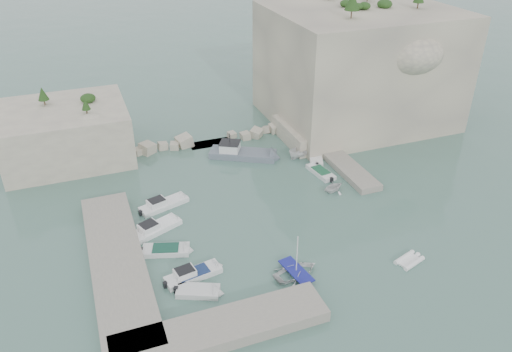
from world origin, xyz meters
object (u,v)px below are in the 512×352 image
object	(u,v)px
tender_east_a	(333,191)
work_boat	(243,157)
motorboat_a	(164,206)
motorboat_b	(156,230)
motorboat_c	(166,252)
motorboat_d	(193,277)
tender_east_b	(321,174)
motorboat_e	(198,293)
rowboat	(296,275)
tender_east_d	(302,156)
tender_east_c	(315,159)
inflatable_dinghy	(409,262)

from	to	relation	value
tender_east_a	work_boat	xyz separation A→B (m)	(-7.26, 12.32, 0.00)
motorboat_a	tender_east_a	world-z (taller)	tender_east_a
motorboat_b	work_boat	world-z (taller)	work_boat
motorboat_c	motorboat_d	size ratio (longest dim) A/B	0.87
work_boat	tender_east_b	bearing A→B (deg)	-16.35
motorboat_e	rowboat	size ratio (longest dim) A/B	0.94
motorboat_a	work_boat	size ratio (longest dim) A/B	0.64
tender_east_a	tender_east_b	xyz separation A→B (m)	(0.53, 4.32, 0.00)
motorboat_a	motorboat_d	size ratio (longest dim) A/B	1.05
tender_east_a	tender_east_d	world-z (taller)	tender_east_d
motorboat_b	motorboat_a	bearing A→B (deg)	44.69
motorboat_d	tender_east_c	world-z (taller)	motorboat_d
motorboat_e	rowboat	bearing A→B (deg)	19.28
work_boat	tender_east_d	bearing A→B (deg)	9.93
motorboat_a	tender_east_b	xyz separation A→B (m)	(20.44, 0.38, 0.00)
rowboat	work_boat	bearing A→B (deg)	-17.46
motorboat_b	rowboat	size ratio (longest dim) A/B	1.36
motorboat_d	tender_east_a	xyz separation A→B (m)	(19.77, 9.04, 0.00)
motorboat_a	tender_east_c	distance (m)	22.13
motorboat_b	tender_east_c	xyz separation A→B (m)	(23.45, 8.71, 0.00)
motorboat_e	tender_east_a	distance (m)	22.93
rowboat	tender_east_d	size ratio (longest dim) A/B	0.98
motorboat_c	tender_east_b	xyz separation A→B (m)	(21.97, 8.76, 0.00)
rowboat	motorboat_b	bearing A→B (deg)	33.58
tender_east_a	tender_east_c	world-z (taller)	tender_east_a
tender_east_b	motorboat_b	bearing A→B (deg)	94.27
motorboat_b	tender_east_b	xyz separation A→B (m)	(22.20, 4.71, 0.00)
motorboat_d	motorboat_c	bearing A→B (deg)	99.87
motorboat_d	motorboat_e	bearing A→B (deg)	-103.76
motorboat_a	tender_east_d	bearing A→B (deg)	-2.04
motorboat_e	inflatable_dinghy	world-z (taller)	motorboat_e
tender_east_a	motorboat_b	bearing A→B (deg)	76.59
motorboat_b	motorboat_d	distance (m)	8.85
inflatable_dinghy	work_boat	bearing A→B (deg)	88.58
inflatable_dinghy	tender_east_b	bearing A→B (deg)	72.50
inflatable_dinghy	motorboat_a	bearing A→B (deg)	120.32
rowboat	work_boat	size ratio (longest dim) A/B	0.46
rowboat	tender_east_b	distance (m)	19.83
motorboat_a	inflatable_dinghy	distance (m)	27.58
motorboat_a	motorboat_b	size ratio (longest dim) A/B	1.03
motorboat_a	tender_east_b	bearing A→B (deg)	-16.49
work_boat	motorboat_a	bearing A→B (deg)	-117.05
motorboat_a	motorboat_c	bearing A→B (deg)	-117.89
motorboat_a	inflatable_dinghy	bearing A→B (deg)	-59.21
tender_east_d	inflatable_dinghy	bearing A→B (deg)	166.94
motorboat_d	inflatable_dinghy	distance (m)	21.16
motorboat_b	tender_east_a	distance (m)	21.67
motorboat_a	rowboat	distance (m)	18.63
motorboat_d	work_boat	distance (m)	24.75
motorboat_a	motorboat_c	size ratio (longest dim) A/B	1.21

